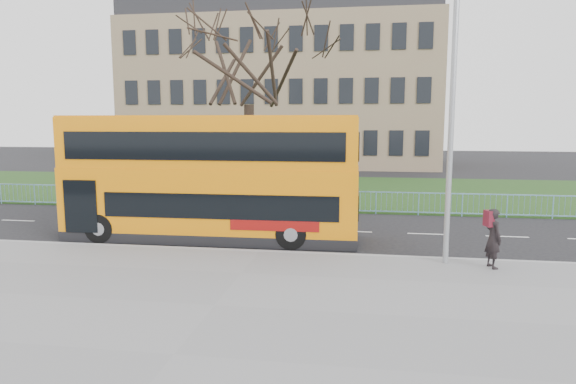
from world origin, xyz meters
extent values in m
plane|color=black|center=(0.00, 0.00, 0.00)|extent=(120.00, 120.00, 0.00)
cube|color=slate|center=(0.00, -6.75, 0.06)|extent=(80.00, 10.50, 0.12)
cube|color=gray|center=(0.00, -1.55, 0.07)|extent=(80.00, 0.20, 0.14)
cube|color=#1C3C15|center=(0.00, 14.30, 0.04)|extent=(80.00, 15.40, 0.08)
cube|color=#8C7259|center=(-5.00, 35.00, 7.00)|extent=(30.00, 15.00, 14.00)
cube|color=orange|center=(-2.26, 0.40, 1.40)|extent=(11.05, 2.82, 2.04)
cube|color=orange|center=(-2.26, 0.40, 2.60)|extent=(11.05, 2.82, 0.35)
cube|color=orange|center=(-2.26, 0.40, 3.69)|extent=(10.99, 2.77, 1.83)
cube|color=black|center=(-1.60, -0.91, 1.48)|extent=(8.49, 0.19, 0.89)
cube|color=black|center=(-2.23, -0.90, 3.60)|extent=(10.12, 0.22, 1.00)
cylinder|color=black|center=(-6.16, -0.86, 0.54)|extent=(1.09, 0.31, 1.09)
cylinder|color=black|center=(0.96, -0.73, 0.54)|extent=(1.09, 0.31, 1.09)
imported|color=black|center=(7.30, -2.44, 1.02)|extent=(0.61, 0.76, 1.80)
cylinder|color=#95989D|center=(6.00, -2.11, 4.38)|extent=(0.17, 0.17, 8.51)
camera|label=1|loc=(3.53, -18.11, 4.52)|focal=32.00mm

